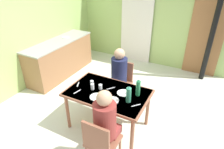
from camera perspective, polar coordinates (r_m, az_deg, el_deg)
ground_plane at (r=3.89m, az=-2.82°, el=-11.19°), size 6.97×6.97×0.00m
wall_back at (r=5.56m, az=11.43°, el=16.44°), size 4.35×0.10×2.68m
wall_left at (r=4.97m, az=-20.79°, el=13.66°), size 0.10×4.02×2.68m
door_wooden at (r=5.36m, az=25.53°, el=9.92°), size 0.80×0.05×2.00m
stove_pipe_column at (r=5.01m, az=27.53°, el=12.38°), size 0.12×0.12×2.68m
curtain_panel at (r=5.64m, az=7.12°, el=14.69°), size 0.90×0.03×2.25m
kitchen_counter at (r=5.18m, az=-14.75°, el=4.70°), size 0.61×1.95×0.91m
dining_table at (r=3.24m, az=-1.24°, el=-6.19°), size 1.32×0.83×0.72m
chair_near_diner at (r=2.72m, az=-3.34°, el=-18.91°), size 0.40×0.40×0.87m
chair_far_diner at (r=3.94m, az=2.79°, el=-1.74°), size 0.40×0.40×0.87m
person_near_diner at (r=2.60m, az=-1.96°, el=-12.78°), size 0.30×0.37×0.77m
person_far_diner at (r=3.69m, az=1.99°, el=1.07°), size 0.30×0.37×0.77m
water_bottle_green_near at (r=2.92m, az=4.84°, el=-5.80°), size 0.08×0.08×0.27m
water_bottle_green_far at (r=3.07m, az=7.59°, el=-3.84°), size 0.07×0.07×0.29m
dinner_plate_near_left at (r=3.16m, az=3.30°, el=-5.38°), size 0.20×0.20×0.01m
dinner_plate_near_right at (r=3.08m, az=-4.44°, el=-6.52°), size 0.22×0.22×0.01m
dinner_plate_far_center at (r=3.00m, az=0.09°, el=-7.54°), size 0.20×0.20×0.01m
drinking_glass_by_near_diner at (r=3.35m, az=-5.82°, el=-2.53°), size 0.06×0.06×0.09m
drinking_glass_by_far_diner at (r=3.25m, az=-3.36°, el=-3.60°), size 0.06×0.06×0.09m
drinking_glass_spare_center at (r=3.25m, az=-5.70°, el=-3.53°), size 0.06×0.06×0.10m
cutlery_knife_near at (r=3.43m, az=-9.83°, el=-2.85°), size 0.08×0.14×0.00m
cutlery_fork_near at (r=3.25m, az=-10.06°, el=-4.93°), size 0.05×0.15×0.00m
cutlery_knife_far at (r=3.28m, az=-0.37°, el=-4.03°), size 0.11×0.13×0.00m
cutlery_fork_far at (r=2.93m, az=6.99°, el=-8.86°), size 0.11×0.12×0.00m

